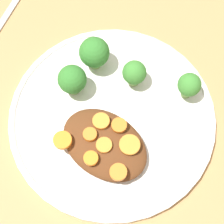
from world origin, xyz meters
name	(u,v)px	position (x,y,z in m)	size (l,w,h in m)	color
ground_plane	(112,120)	(0.00, 0.00, 0.00)	(4.00, 4.00, 0.00)	tan
plate	(112,117)	(0.00, 0.00, 0.01)	(0.29, 0.29, 0.02)	white
stew_mound	(105,144)	(0.02, -0.04, 0.03)	(0.12, 0.09, 0.03)	#5B3319
broccoli_floret_0	(94,53)	(-0.07, 0.05, 0.05)	(0.04, 0.04, 0.06)	#7FA85B
broccoli_floret_1	(189,85)	(0.06, 0.09, 0.04)	(0.03, 0.03, 0.05)	#759E51
broccoli_floret_2	(134,73)	(-0.01, 0.06, 0.04)	(0.03, 0.03, 0.05)	#759E51
broccoli_floret_3	(74,78)	(-0.07, 0.00, 0.05)	(0.04, 0.04, 0.05)	#759E51
carrot_slice_0	(63,140)	(-0.02, -0.07, 0.04)	(0.02, 0.02, 0.01)	orange
carrot_slice_1	(91,158)	(0.02, -0.07, 0.04)	(0.02, 0.02, 0.01)	orange
carrot_slice_2	(118,172)	(0.06, -0.06, 0.04)	(0.02, 0.02, 0.01)	orange
carrot_slice_3	(119,125)	(0.02, -0.01, 0.04)	(0.02, 0.02, 0.01)	orange
carrot_slice_4	(91,135)	(0.00, -0.05, 0.04)	(0.02, 0.02, 0.01)	orange
carrot_slice_5	(130,145)	(0.05, -0.03, 0.04)	(0.03, 0.03, 0.00)	orange
carrot_slice_6	(99,119)	(0.00, -0.02, 0.04)	(0.02, 0.02, 0.01)	orange
carrot_slice_7	(104,145)	(0.02, -0.05, 0.04)	(0.02, 0.02, 0.00)	orange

